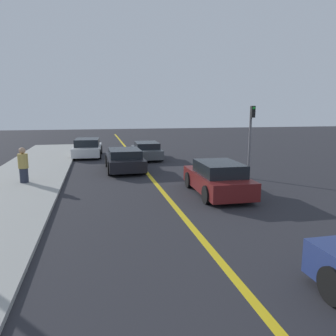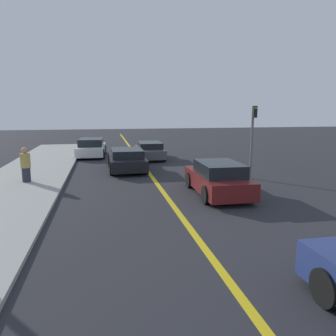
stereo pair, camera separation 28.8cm
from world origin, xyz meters
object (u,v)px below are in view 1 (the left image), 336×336
car_ahead_center (218,178)px  traffic_light (251,134)px  car_oncoming_far (88,148)px  pedestrian_mid_group (23,165)px  car_parked_left_lot (146,150)px  car_far_distant (125,160)px

car_ahead_center → traffic_light: size_ratio=1.18×
car_ahead_center → car_oncoming_far: 13.13m
car_ahead_center → car_oncoming_far: car_ahead_center is taller
car_oncoming_far → pedestrian_mid_group: pedestrian_mid_group is taller
car_parked_left_lot → traffic_light: 8.69m
car_far_distant → car_parked_left_lot: car_far_distant is taller
car_oncoming_far → pedestrian_mid_group: (-2.61, -8.63, 0.27)m
car_ahead_center → pedestrian_mid_group: pedestrian_mid_group is taller
car_ahead_center → car_far_distant: 6.83m
traffic_light → car_oncoming_far: bearing=129.6°
car_parked_left_lot → pedestrian_mid_group: (-6.58, -6.70, 0.32)m
pedestrian_mid_group → traffic_light: 10.60m
car_ahead_center → car_parked_left_lot: car_ahead_center is taller
car_parked_left_lot → car_ahead_center: bearing=-81.7°
car_ahead_center → car_far_distant: size_ratio=0.96×
car_ahead_center → car_oncoming_far: size_ratio=0.93×
car_far_distant → car_parked_left_lot: (1.85, 4.03, -0.03)m
car_ahead_center → car_parked_left_lot: bearing=98.6°
traffic_light → pedestrian_mid_group: bearing=175.1°
car_parked_left_lot → pedestrian_mid_group: size_ratio=2.62×
car_oncoming_far → pedestrian_mid_group: bearing=-103.8°
car_far_distant → car_ahead_center: bearing=-63.0°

